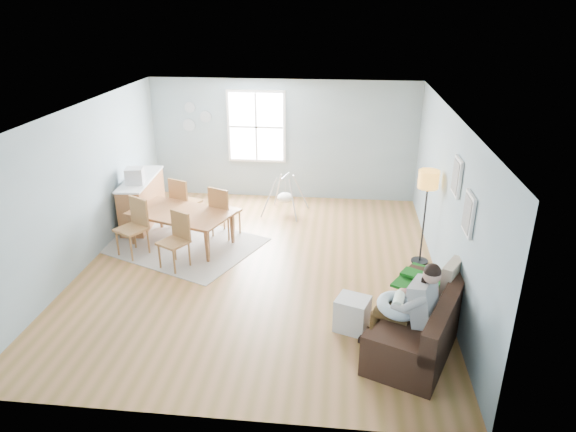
# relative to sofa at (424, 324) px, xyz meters

# --- Properties ---
(room) EXTENTS (8.40, 9.40, 3.90)m
(room) POSITION_rel_sofa_xyz_m (-2.51, 1.86, 2.12)
(room) COLOR olive
(window) EXTENTS (1.32, 0.08, 1.62)m
(window) POSITION_rel_sofa_xyz_m (-3.11, 5.33, 1.35)
(window) COLOR white
(window) RESTS_ON room
(pictures) EXTENTS (0.05, 1.34, 0.74)m
(pictures) POSITION_rel_sofa_xyz_m (0.46, 0.81, 1.55)
(pictures) COLOR white
(pictures) RESTS_ON room
(wall_plates) EXTENTS (0.67, 0.02, 0.66)m
(wall_plates) POSITION_rel_sofa_xyz_m (-4.51, 5.33, 1.53)
(wall_plates) COLOR #8999A5
(wall_plates) RESTS_ON room
(sofa) EXTENTS (1.63, 2.26, 0.84)m
(sofa) POSITION_rel_sofa_xyz_m (0.00, 0.00, 0.00)
(sofa) COLOR black
(sofa) RESTS_ON room
(green_throw) EXTENTS (1.23, 1.19, 0.04)m
(green_throw) POSITION_rel_sofa_xyz_m (0.19, 0.67, 0.24)
(green_throw) COLOR #145A19
(green_throw) RESTS_ON sofa
(beige_pillow) EXTENTS (0.36, 0.50, 0.50)m
(beige_pillow) POSITION_rel_sofa_xyz_m (0.37, 0.42, 0.47)
(beige_pillow) COLOR #C7B498
(beige_pillow) RESTS_ON sofa
(father) EXTENTS (1.02, 0.74, 1.36)m
(father) POSITION_rel_sofa_xyz_m (-0.24, -0.22, 0.43)
(father) COLOR #99999B
(father) RESTS_ON sofa
(nursing_pillow) EXTENTS (0.76, 0.75, 0.22)m
(nursing_pillow) POSITION_rel_sofa_xyz_m (-0.38, -0.16, 0.36)
(nursing_pillow) COLOR silver
(nursing_pillow) RESTS_ON father
(infant) EXTENTS (0.21, 0.38, 0.14)m
(infant) POSITION_rel_sofa_xyz_m (-0.37, -0.13, 0.45)
(infant) COLOR white
(infant) RESTS_ON nursing_pillow
(toddler) EXTENTS (0.54, 0.43, 0.80)m
(toddler) POSITION_rel_sofa_xyz_m (0.00, 0.21, 0.41)
(toddler) COLOR white
(toddler) RESTS_ON sofa
(floor_lamp) EXTENTS (0.34, 0.34, 1.68)m
(floor_lamp) POSITION_rel_sofa_xyz_m (0.27, 2.36, 1.10)
(floor_lamp) COLOR black
(floor_lamp) RESTS_ON room
(storage_cube) EXTENTS (0.54, 0.51, 0.48)m
(storage_cube) POSITION_rel_sofa_xyz_m (-0.95, 0.22, -0.06)
(storage_cube) COLOR silver
(storage_cube) RESTS_ON room
(rug) EXTENTS (3.28, 2.94, 0.01)m
(rug) POSITION_rel_sofa_xyz_m (-4.11, 2.59, -0.29)
(rug) COLOR gray
(rug) RESTS_ON room
(dining_table) EXTENTS (2.09, 1.58, 0.65)m
(dining_table) POSITION_rel_sofa_xyz_m (-4.11, 2.59, 0.03)
(dining_table) COLOR brown
(dining_table) RESTS_ON rug
(chair_sw) EXTENTS (0.64, 0.64, 1.04)m
(chair_sw) POSITION_rel_sofa_xyz_m (-4.80, 2.17, 0.30)
(chair_sw) COLOR olive
(chair_sw) RESTS_ON rug
(chair_se) EXTENTS (0.59, 0.59, 0.97)m
(chair_se) POSITION_rel_sofa_xyz_m (-3.92, 1.78, 0.26)
(chair_se) COLOR olive
(chair_se) RESTS_ON rug
(chair_nw) EXTENTS (0.62, 0.62, 1.04)m
(chair_nw) POSITION_rel_sofa_xyz_m (-4.29, 3.38, 0.31)
(chair_nw) COLOR olive
(chair_nw) RESTS_ON rug
(chair_ne) EXTENTS (0.61, 0.61, 1.04)m
(chair_ne) POSITION_rel_sofa_xyz_m (-3.40, 3.00, 0.30)
(chair_ne) COLOR olive
(chair_ne) RESTS_ON rug
(counter) EXTENTS (0.62, 1.74, 0.96)m
(counter) POSITION_rel_sofa_xyz_m (-5.21, 3.55, 0.19)
(counter) COLOR brown
(counter) RESTS_ON room
(monitor) EXTENTS (0.39, 0.37, 0.31)m
(monitor) POSITION_rel_sofa_xyz_m (-5.17, 3.23, 0.82)
(monitor) COLOR silver
(monitor) RESTS_ON counter
(baby_swing) EXTENTS (1.00, 1.01, 0.85)m
(baby_swing) POSITION_rel_sofa_xyz_m (-2.35, 4.33, 0.08)
(baby_swing) COLOR silver
(baby_swing) RESTS_ON room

